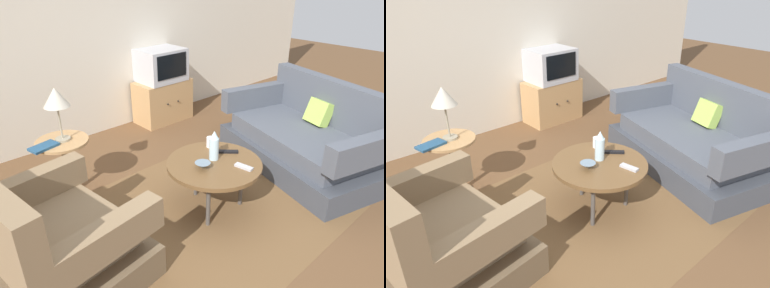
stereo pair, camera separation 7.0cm
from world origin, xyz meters
The scene contains 16 objects.
ground_plane centered at (0.00, 0.00, 0.00)m, with size 16.00×16.00×0.00m, color brown.
back_wall centered at (0.00, 2.40, 1.35)m, with size 9.00×0.12×2.70m, color beige.
area_rug centered at (0.09, 0.19, 0.00)m, with size 2.10×1.93×0.00m, color brown.
armchair centered at (-1.27, 0.31, 0.31)m, with size 1.00×1.08×0.94m.
couch centered at (1.37, 0.07, 0.29)m, with size 1.38×1.93×0.89m.
coffee_table centered at (0.09, 0.19, 0.43)m, with size 0.81×0.81×0.46m.
side_table centered at (-0.75, 1.26, 0.40)m, with size 0.46×0.46×0.56m.
tv_stand centered at (1.05, 2.09, 0.28)m, with size 0.75×0.44×0.57m.
television centered at (1.05, 2.10, 0.78)m, with size 0.59×0.47×0.42m.
table_lamp centered at (-0.74, 1.25, 0.95)m, with size 0.22×0.22×0.48m.
vase centered at (0.13, 0.23, 0.59)m, with size 0.08×0.08×0.26m.
mug centered at (0.28, 0.42, 0.51)m, with size 0.12×0.07×0.10m.
bowl centered at (-0.05, 0.18, 0.49)m, with size 0.13×0.13×0.05m.
tv_remote_dark centered at (0.31, 0.23, 0.47)m, with size 0.16×0.15×0.02m.
tv_remote_silver centered at (0.20, -0.04, 0.47)m, with size 0.08×0.16×0.02m.
book centered at (-0.92, 1.22, 0.58)m, with size 0.25×0.17×0.02m.
Camera 2 is at (-1.78, -1.65, 1.94)m, focal length 33.31 mm.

